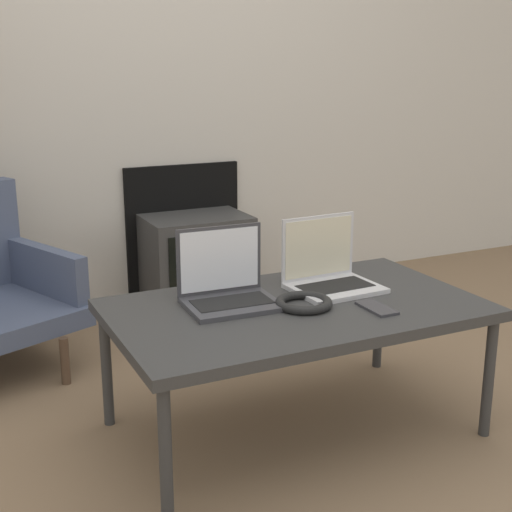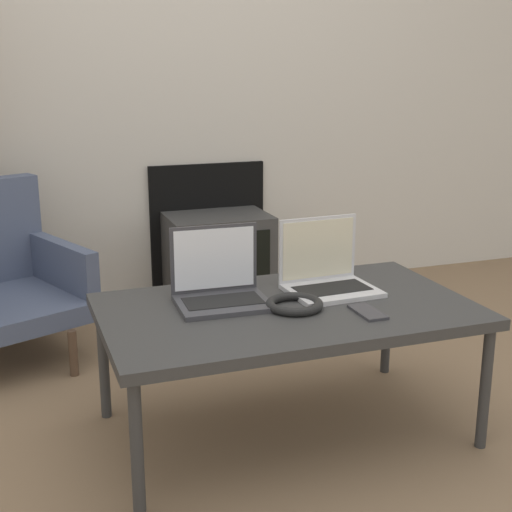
% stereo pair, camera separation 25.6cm
% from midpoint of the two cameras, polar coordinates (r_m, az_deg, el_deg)
% --- Properties ---
extents(ground_plane, '(14.00, 14.00, 0.00)m').
position_cam_midpoint_polar(ground_plane, '(2.36, 2.14, -15.74)').
color(ground_plane, '#7A6047').
extents(wall_back, '(7.00, 0.08, 2.60)m').
position_cam_midpoint_polar(wall_back, '(3.72, -11.22, 16.08)').
color(wall_back, beige).
rests_on(wall_back, ground_plane).
extents(table, '(1.20, 0.70, 0.45)m').
position_cam_midpoint_polar(table, '(2.34, 0.06, -4.73)').
color(table, '#333333').
rests_on(table, ground_plane).
extents(laptop_left, '(0.31, 0.25, 0.24)m').
position_cam_midpoint_polar(laptop_left, '(2.34, -5.47, -2.53)').
color(laptop_left, '#38383D').
rests_on(laptop_left, table).
extents(laptop_right, '(0.31, 0.25, 0.24)m').
position_cam_midpoint_polar(laptop_right, '(2.49, 2.92, -1.35)').
color(laptop_right, silver).
rests_on(laptop_right, table).
extents(headphones, '(0.19, 0.19, 0.03)m').
position_cam_midpoint_polar(headphones, '(2.30, 0.67, -3.81)').
color(headphones, black).
rests_on(headphones, table).
extents(phone, '(0.07, 0.15, 0.01)m').
position_cam_midpoint_polar(phone, '(2.30, 6.50, -4.21)').
color(phone, '#333338').
rests_on(phone, table).
extents(tv, '(0.52, 0.37, 0.47)m').
position_cam_midpoint_polar(tv, '(3.68, -6.74, -0.38)').
color(tv, '#383838').
rests_on(tv, ground_plane).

